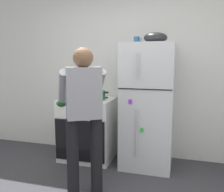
# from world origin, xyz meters

# --- Properties ---
(kitchen_wall_back) EXTENTS (6.00, 0.10, 2.70)m
(kitchen_wall_back) POSITION_xyz_m (0.00, 1.95, 1.35)
(kitchen_wall_back) COLOR silver
(kitchen_wall_back) RESTS_ON ground
(refrigerator) EXTENTS (0.68, 0.72, 1.69)m
(refrigerator) POSITION_xyz_m (0.36, 1.57, 0.84)
(refrigerator) COLOR silver
(refrigerator) RESTS_ON ground
(stove_range) EXTENTS (0.76, 0.67, 0.91)m
(stove_range) POSITION_xyz_m (-0.52, 1.56, 0.45)
(stove_range) COLOR white
(stove_range) RESTS_ON ground
(person_cook) EXTENTS (0.67, 0.72, 1.60)m
(person_cook) POSITION_xyz_m (-0.20, 0.64, 0.96)
(person_cook) COLOR black
(person_cook) RESTS_ON ground
(red_pot) EXTENTS (0.34, 0.24, 0.12)m
(red_pot) POSITION_xyz_m (-0.36, 1.52, 0.97)
(red_pot) COLOR #236638
(red_pot) RESTS_ON stove_range
(coffee_mug) EXTENTS (0.11, 0.08, 0.10)m
(coffee_mug) POSITION_xyz_m (0.19, 1.62, 1.74)
(coffee_mug) COLOR #2D6093
(coffee_mug) RESTS_ON refrigerator
(pepper_mill) EXTENTS (0.05, 0.05, 0.18)m
(pepper_mill) POSITION_xyz_m (-0.82, 1.77, 1.00)
(pepper_mill) COLOR brown
(pepper_mill) RESTS_ON stove_range
(mixing_bowl) EXTENTS (0.31, 0.31, 0.14)m
(mixing_bowl) POSITION_xyz_m (0.44, 1.57, 1.76)
(mixing_bowl) COLOR black
(mixing_bowl) RESTS_ON refrigerator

